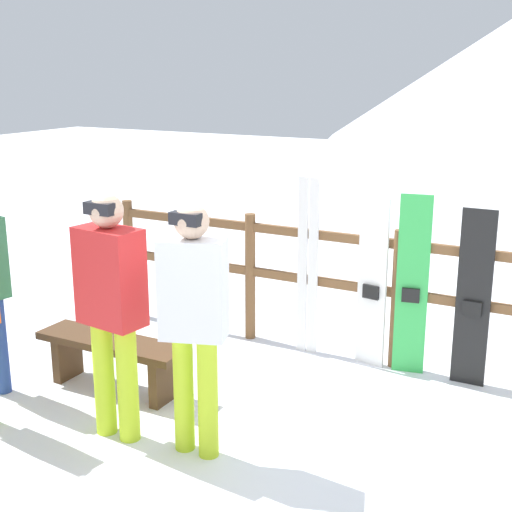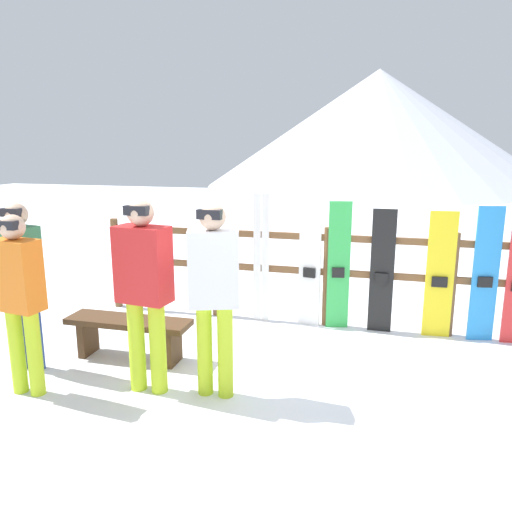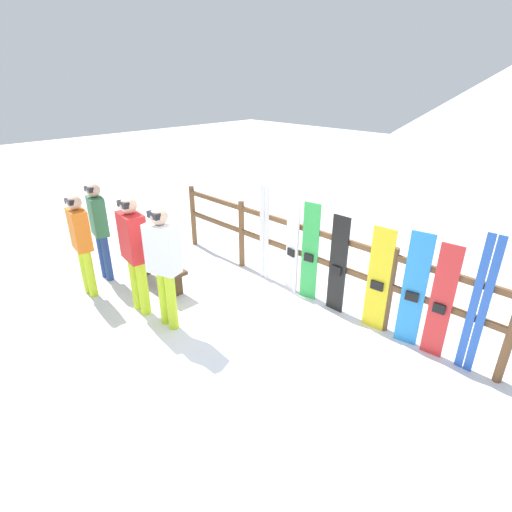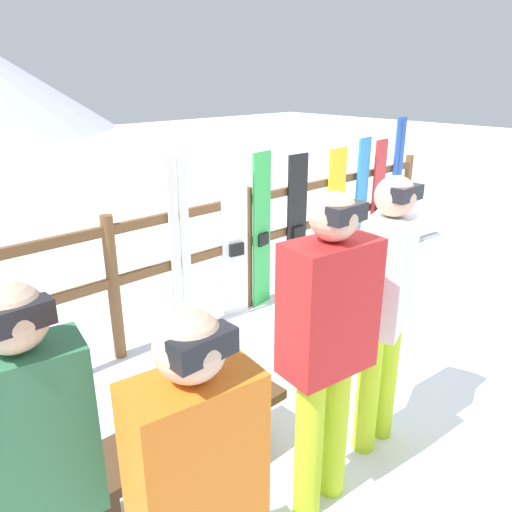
% 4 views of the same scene
% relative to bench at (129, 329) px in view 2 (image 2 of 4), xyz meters
% --- Properties ---
extents(ground_plane, '(40.00, 40.00, 0.00)m').
position_rel_bench_xyz_m(ground_plane, '(1.88, -0.17, -0.33)').
color(ground_plane, white).
extents(mountain_backdrop, '(18.00, 18.00, 6.00)m').
position_rel_bench_xyz_m(mountain_backdrop, '(1.88, 23.54, 2.67)').
color(mountain_backdrop, silver).
rests_on(mountain_backdrop, ground).
extents(fence, '(5.87, 0.10, 1.23)m').
position_rel_bench_xyz_m(fence, '(1.88, 1.54, 0.41)').
color(fence, brown).
rests_on(fence, ground).
extents(bench, '(1.32, 0.36, 0.44)m').
position_rel_bench_xyz_m(bench, '(0.00, 0.00, 0.00)').
color(bench, '#4C331E').
rests_on(bench, ground).
extents(person_white, '(0.48, 0.36, 1.74)m').
position_rel_bench_xyz_m(person_white, '(1.13, -0.51, 0.69)').
color(person_white, '#B7D826').
rests_on(person_white, ground).
extents(person_red, '(0.49, 0.31, 1.76)m').
position_rel_bench_xyz_m(person_red, '(0.51, -0.58, 0.69)').
color(person_red, '#B7D826').
rests_on(person_red, ground).
extents(person_plaid_green, '(0.42, 0.28, 1.67)m').
position_rel_bench_xyz_m(person_plaid_green, '(-0.85, -0.46, 0.66)').
color(person_plaid_green, navy).
rests_on(person_plaid_green, ground).
extents(person_orange, '(0.43, 0.28, 1.64)m').
position_rel_bench_xyz_m(person_orange, '(-0.52, -0.90, 0.63)').
color(person_orange, '#B7D826').
rests_on(person_orange, ground).
extents(ski_pair_white, '(0.20, 0.02, 1.63)m').
position_rel_bench_xyz_m(ski_pair_white, '(1.05, 1.48, 0.49)').
color(ski_pair_white, white).
rests_on(ski_pair_white, ground).
extents(snowboard_white, '(0.27, 0.09, 1.51)m').
position_rel_bench_xyz_m(snowboard_white, '(1.67, 1.48, 0.42)').
color(snowboard_white, white).
rests_on(snowboard_white, ground).
extents(snowboard_green, '(0.27, 0.09, 1.56)m').
position_rel_bench_xyz_m(snowboard_green, '(2.02, 1.48, 0.45)').
color(snowboard_green, green).
rests_on(snowboard_green, ground).
extents(snowboard_black_stripe, '(0.28, 0.05, 1.49)m').
position_rel_bench_xyz_m(snowboard_black_stripe, '(2.53, 1.48, 0.41)').
color(snowboard_black_stripe, black).
rests_on(snowboard_black_stripe, ground).
extents(snowboard_yellow, '(0.31, 0.07, 1.48)m').
position_rel_bench_xyz_m(snowboard_yellow, '(3.17, 1.48, 0.41)').
color(snowboard_yellow, yellow).
rests_on(snowboard_yellow, ground).
extents(snowboard_blue, '(0.29, 0.09, 1.55)m').
position_rel_bench_xyz_m(snowboard_blue, '(3.65, 1.48, 0.45)').
color(snowboard_blue, '#288CE0').
rests_on(snowboard_blue, ground).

